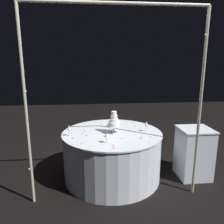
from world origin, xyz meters
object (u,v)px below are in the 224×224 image
Objects in this scene: decorative_arch at (116,79)px; wine_glass_0 at (111,121)px; wine_glass_1 at (146,124)px; wine_glass_2 at (107,135)px; tiered_cake at (114,122)px; cake_knife at (117,139)px; wine_glass_3 at (69,128)px; main_table at (112,155)px; side_table at (194,153)px.

wine_glass_0 is (-0.02, -0.78, -0.73)m from decorative_arch.
wine_glass_1 reaches higher than wine_glass_2.
tiered_cake reaches higher than wine_glass_2.
wine_glass_0 is 0.57m from wine_glass_1.
decorative_arch is at bearing 81.82° from cake_knife.
tiered_cake is 0.32m from cake_knife.
wine_glass_3 is (0.64, 0.35, 0.01)m from wine_glass_0.
cake_knife is at bearing -98.18° from decorative_arch.
wine_glass_1 is (-0.52, 0.01, 0.48)m from main_table.
tiered_cake is at bearing 139.83° from main_table.
wine_glass_1 is 1.15m from wine_glass_3.
main_table is 0.53m from tiered_cake.
wine_glass_1 is at bearing -7.98° from side_table.
wine_glass_1 is at bearing -175.41° from wine_glass_3.
side_table is 5.02× the size of wine_glass_1.
wine_glass_0 reaches higher than wine_glass_2.
wine_glass_1 is 0.97× the size of wine_glass_3.
cake_knife is (-0.15, -0.13, -0.10)m from wine_glass_2.
wine_glass_1 reaches higher than cake_knife.
decorative_arch reaches higher than main_table.
wine_glass_2 is at bearing 70.97° from tiered_cake.
wine_glass_2 is 0.22m from cake_knife.
decorative_arch is 0.86m from cake_knife.
main_table is 0.71m from wine_glass_1.
decorative_arch is 8.17× the size of cake_knife.
tiered_cake reaches higher than wine_glass_1.
decorative_arch is 1.31m from main_table.
wine_glass_3 is at bearing -32.49° from wine_glass_2.
tiered_cake is 2.05× the size of wine_glass_3.
side_table is 2.39× the size of tiered_cake.
main_table is 9.34× the size of wine_glass_3.
wine_glass_2 is at bearing 75.28° from main_table.
side_table is at bearing -167.10° from wine_glass_2.
side_table is 1.33m from tiered_cake.
side_table is (-1.26, -0.42, -1.17)m from decorative_arch.
wine_glass_0 is (-0.02, -0.24, 0.47)m from main_table.
wine_glass_1 is 0.57m from cake_knife.
wine_glass_2 is (0.11, -0.10, -0.73)m from decorative_arch.
decorative_arch is 1.04m from wine_glass_3.
cake_knife is at bearing 30.06° from wine_glass_1.
tiered_cake reaches higher than side_table.
wine_glass_0 is at bearing -100.76° from wine_glass_2.
wine_glass_3 is at bearing 4.59° from wine_glass_1.
cake_knife is at bearing 91.90° from wine_glass_0.
wine_glass_1 is (-0.51, 0.26, 0.01)m from wine_glass_0.
cake_knife is (-0.03, -0.24, -0.83)m from decorative_arch.
wine_glass_0 is at bearing -88.10° from cake_knife.
decorative_arch is 1.61× the size of main_table.
decorative_arch reaches higher than wine_glass_1.
main_table is 10.39× the size of wine_glass_0.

